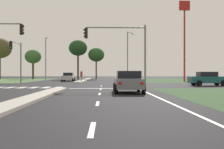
% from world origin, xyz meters
% --- Properties ---
extents(ground_plane, '(200.00, 200.00, 0.00)m').
position_xyz_m(ground_plane, '(0.00, 30.00, 0.00)').
color(ground_plane, black).
extents(grass_verge_far_right, '(35.00, 35.00, 0.01)m').
position_xyz_m(grass_verge_far_right, '(25.50, 54.50, 0.00)').
color(grass_verge_far_right, '#2D4C28').
rests_on(grass_verge_far_right, ground).
extents(median_island_near, '(1.20, 22.00, 0.14)m').
position_xyz_m(median_island_near, '(0.00, 11.00, 0.07)').
color(median_island_near, '#ADA89E').
rests_on(median_island_near, ground).
extents(median_island_far, '(1.20, 36.00, 0.14)m').
position_xyz_m(median_island_far, '(0.00, 55.00, 0.07)').
color(median_island_far, '#ADA89E').
rests_on(median_island_far, ground).
extents(lane_dash_near, '(0.14, 2.00, 0.01)m').
position_xyz_m(lane_dash_near, '(3.50, 3.92, 0.01)').
color(lane_dash_near, silver).
rests_on(lane_dash_near, ground).
extents(lane_dash_second, '(0.14, 2.00, 0.01)m').
position_xyz_m(lane_dash_second, '(3.50, 9.92, 0.01)').
color(lane_dash_second, silver).
rests_on(lane_dash_second, ground).
extents(lane_dash_third, '(0.14, 2.00, 0.01)m').
position_xyz_m(lane_dash_third, '(3.50, 15.92, 0.01)').
color(lane_dash_third, silver).
rests_on(lane_dash_third, ground).
extents(lane_dash_fourth, '(0.14, 2.00, 0.01)m').
position_xyz_m(lane_dash_fourth, '(3.50, 21.92, 0.01)').
color(lane_dash_fourth, silver).
rests_on(lane_dash_fourth, ground).
extents(lane_dash_fifth, '(0.14, 2.00, 0.01)m').
position_xyz_m(lane_dash_fifth, '(3.50, 27.92, 0.01)').
color(lane_dash_fifth, silver).
rests_on(lane_dash_fifth, ground).
extents(edge_line_right, '(0.14, 24.00, 0.01)m').
position_xyz_m(edge_line_right, '(6.85, 12.00, 0.01)').
color(edge_line_right, silver).
rests_on(edge_line_right, ground).
extents(stop_bar_near, '(6.40, 0.50, 0.01)m').
position_xyz_m(stop_bar_near, '(3.80, 23.00, 0.01)').
color(stop_bar_near, silver).
rests_on(stop_bar_near, ground).
extents(crosswalk_bar_second, '(0.70, 2.80, 0.01)m').
position_xyz_m(crosswalk_bar_second, '(-5.25, 24.80, 0.01)').
color(crosswalk_bar_second, silver).
rests_on(crosswalk_bar_second, ground).
extents(crosswalk_bar_third, '(0.70, 2.80, 0.01)m').
position_xyz_m(crosswalk_bar_third, '(-4.10, 24.80, 0.01)').
color(crosswalk_bar_third, silver).
rests_on(crosswalk_bar_third, ground).
extents(crosswalk_bar_fourth, '(0.70, 2.80, 0.01)m').
position_xyz_m(crosswalk_bar_fourth, '(-2.95, 24.80, 0.01)').
color(crosswalk_bar_fourth, silver).
rests_on(crosswalk_bar_fourth, ground).
extents(crosswalk_bar_fifth, '(0.70, 2.80, 0.01)m').
position_xyz_m(crosswalk_bar_fifth, '(-1.80, 24.80, 0.01)').
color(crosswalk_bar_fifth, silver).
rests_on(crosswalk_bar_fifth, ground).
extents(crosswalk_bar_sixth, '(0.70, 2.80, 0.01)m').
position_xyz_m(crosswalk_bar_sixth, '(-0.65, 24.80, 0.01)').
color(crosswalk_bar_sixth, silver).
rests_on(crosswalk_bar_sixth, ground).
extents(car_silver_second, '(1.97, 4.37, 1.49)m').
position_xyz_m(car_silver_second, '(-2.28, 46.00, 0.76)').
color(car_silver_second, '#B7B7BC').
rests_on(car_silver_second, ground).
extents(car_teal_third, '(4.19, 2.06, 1.54)m').
position_xyz_m(car_teal_third, '(15.26, 28.30, 0.79)').
color(car_teal_third, '#19565B').
rests_on(car_teal_third, ground).
extents(car_grey_fourth, '(2.04, 4.27, 1.54)m').
position_xyz_m(car_grey_fourth, '(5.50, 17.12, 0.79)').
color(car_grey_fourth, slate).
rests_on(car_grey_fourth, ground).
extents(traffic_signal_far_left, '(0.32, 4.57, 5.59)m').
position_xyz_m(traffic_signal_far_left, '(-7.60, 34.96, 3.85)').
color(traffic_signal_far_left, gray).
rests_on(traffic_signal_far_left, ground).
extents(traffic_signal_near_right, '(5.79, 0.32, 5.85)m').
position_xyz_m(traffic_signal_near_right, '(5.50, 23.40, 4.09)').
color(traffic_signal_near_right, gray).
rests_on(traffic_signal_near_right, ground).
extents(street_lamp_third, '(1.64, 2.27, 9.51)m').
position_xyz_m(street_lamp_third, '(8.49, 52.96, 5.34)').
color(street_lamp_third, gray).
rests_on(street_lamp_third, ground).
extents(street_lamp_fourth, '(0.91, 1.75, 8.78)m').
position_xyz_m(street_lamp_fourth, '(-8.31, 57.02, 4.89)').
color(street_lamp_fourth, gray).
rests_on(street_lamp_fourth, ground).
extents(pedestrian_at_median, '(0.34, 0.34, 1.68)m').
position_xyz_m(pedestrian_at_median, '(0.30, 41.35, 1.15)').
color(pedestrian_at_median, '#9E8966').
rests_on(pedestrian_at_median, median_island_far).
extents(fastfood_pole_sign, '(1.80, 0.40, 13.63)m').
position_xyz_m(fastfood_pole_sign, '(17.40, 45.24, 9.77)').
color(fastfood_pole_sign, red).
rests_on(fastfood_pole_sign, ground).
extents(treeline_near, '(5.36, 5.36, 9.38)m').
position_xyz_m(treeline_near, '(-20.04, 63.32, 7.07)').
color(treeline_near, '#423323').
rests_on(treeline_near, ground).
extents(treeline_second, '(3.82, 3.82, 6.96)m').
position_xyz_m(treeline_second, '(-13.03, 65.55, 5.28)').
color(treeline_second, '#423323').
rests_on(treeline_second, ground).
extents(treeline_third, '(4.16, 4.16, 8.91)m').
position_xyz_m(treeline_third, '(-2.12, 62.41, 7.08)').
color(treeline_third, '#423323').
rests_on(treeline_third, ground).
extents(treeline_fourth, '(3.67, 3.67, 7.15)m').
position_xyz_m(treeline_fourth, '(2.02, 62.34, 5.56)').
color(treeline_fourth, '#423323').
rests_on(treeline_fourth, ground).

